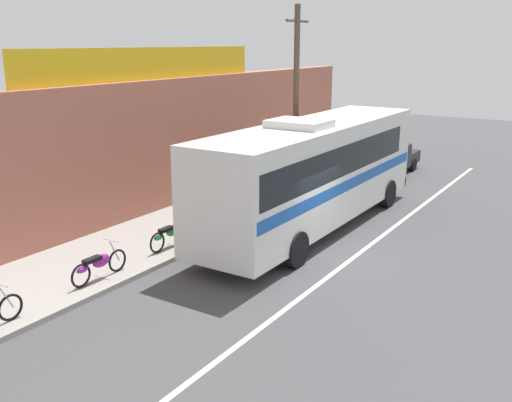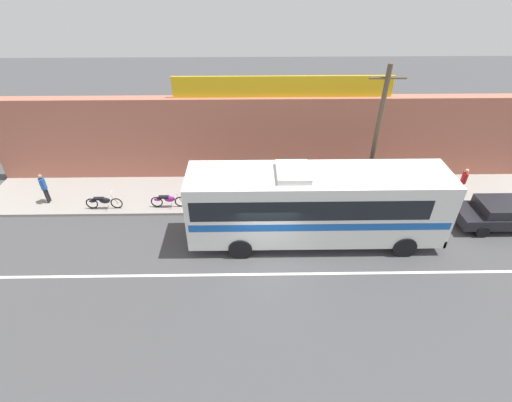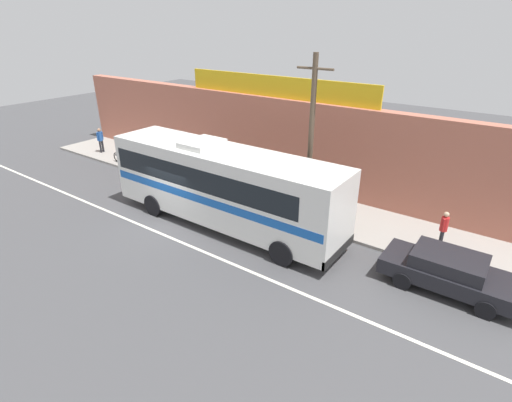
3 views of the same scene
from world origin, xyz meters
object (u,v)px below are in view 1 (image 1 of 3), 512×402
Objects in this scene: parked_car at (387,159)px; pedestrian_near_shop at (297,165)px; motorcycle_black at (171,233)px; utility_pole at (296,100)px; motorcycle_red at (99,264)px; pedestrian_far_right at (331,149)px; intercity_bus at (313,169)px.

parked_car is 5.42m from pedestrian_near_shop.
motorcycle_black is at bearing 172.87° from parked_car.
pedestrian_near_shop is at bearing 24.79° from utility_pole.
pedestrian_far_right is at bearing 3.32° from motorcycle_red.
pedestrian_near_shop reaches higher than motorcycle_black.
utility_pole is 4.53× the size of pedestrian_near_shop.
intercity_bus is 7.70m from motorcycle_red.
pedestrian_far_right is at bearing 107.21° from parked_car.
utility_pole is (-6.37, 1.50, 3.18)m from parked_car.
pedestrian_near_shop is at bearing -174.36° from pedestrian_far_right.
motorcycle_red is 11.56m from pedestrian_near_shop.
intercity_bus is 5.42m from pedestrian_near_shop.
intercity_bus reaches higher than parked_car.
intercity_bus reaches higher than motorcycle_red.
utility_pole is at bearing -169.26° from pedestrian_far_right.
motorcycle_red is at bearing -177.52° from pedestrian_near_shop.
utility_pole is 3.86× the size of motorcycle_black.
parked_car is at bearing 5.20° from intercity_bus.
parked_car is 2.36× the size of motorcycle_black.
parked_car is 2.78× the size of pedestrian_far_right.
motorcycle_red is 1.15× the size of pedestrian_near_shop.
motorcycle_red is at bearing -176.68° from pedestrian_far_right.
utility_pole is (3.01, 2.35, 1.85)m from intercity_bus.
parked_car is 13.72m from motorcycle_black.
intercity_bus is 6.09× the size of motorcycle_red.
parked_car is at bearing -5.68° from motorcycle_red.
motorcycle_black is at bearing 148.91° from intercity_bus.
pedestrian_far_right is (15.72, 0.91, 0.50)m from motorcycle_red.
parked_car reaches higher than motorcycle_red.
motorcycle_red is at bearing -178.82° from motorcycle_black.
pedestrian_far_right is at bearing 3.80° from motorcycle_black.
intercity_bus is 1.55× the size of utility_pole.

